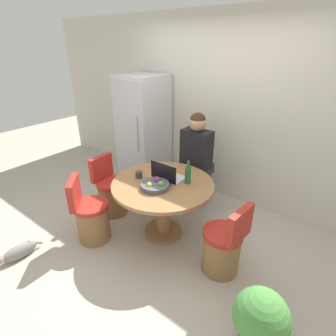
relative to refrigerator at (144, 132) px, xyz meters
The scene contains 14 objects.
ground_plane 1.85m from the refrigerator, 45.30° to the right, with size 12.00×12.00×0.00m, color #B2A899.
wall_back 1.28m from the refrigerator, 18.78° to the left, with size 7.00×0.06×2.60m.
refrigerator is the anchor object (origin of this frame).
dining_table 1.52m from the refrigerator, 39.83° to the right, with size 1.18×1.18×0.72m.
chair_left_side 1.20m from the refrigerator, 74.60° to the right, with size 0.41×0.40×0.82m.
chair_near_left_corner 1.72m from the refrigerator, 71.61° to the right, with size 0.47×0.47×0.82m.
chair_right_side 2.32m from the refrigerator, 27.78° to the right, with size 0.42×0.41×0.82m.
person_seated 1.12m from the refrigerator, ahead, with size 0.40×0.37×1.38m.
laptop 1.41m from the refrigerator, 36.79° to the right, with size 0.35×0.25×0.22m.
fruit_bowl 1.58m from the refrigerator, 43.62° to the right, with size 0.32×0.32×0.10m.
coffee_cup 1.32m from the refrigerator, 50.81° to the right, with size 0.08×0.08×0.08m.
bottle 1.57m from the refrigerator, 29.69° to the right, with size 0.07×0.07×0.27m.
cat 2.40m from the refrigerator, 87.01° to the right, with size 0.15×0.51×0.16m.
potted_plant 3.06m from the refrigerator, 31.61° to the right, with size 0.43×0.43×0.54m.
Camera 1 is at (1.63, -1.86, 2.18)m, focal length 28.00 mm.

